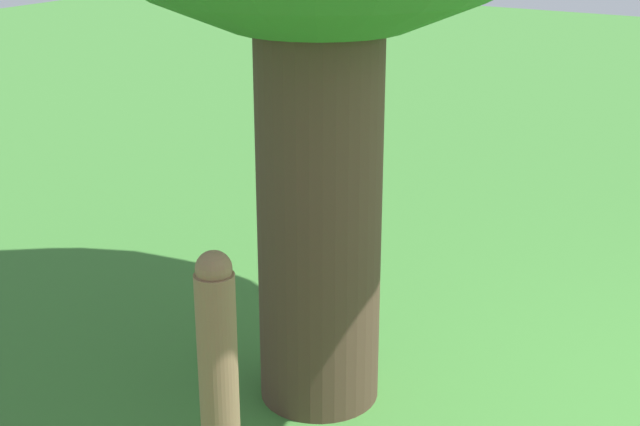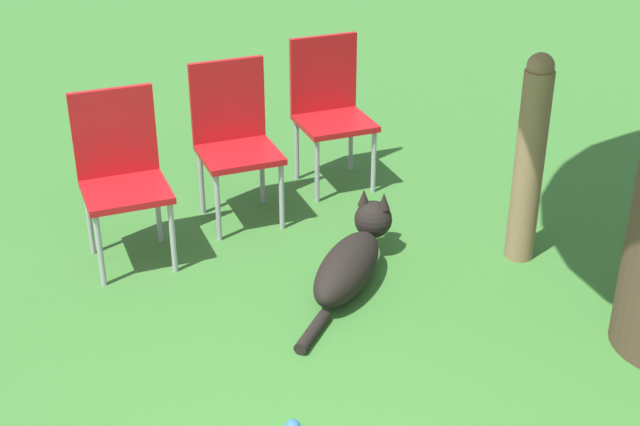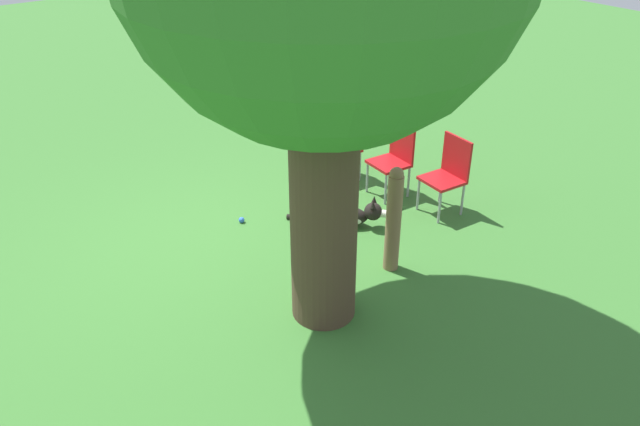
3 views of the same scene
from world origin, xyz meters
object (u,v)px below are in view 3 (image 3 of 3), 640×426
object	(u,v)px
red_chair_1	(395,155)
red_chair_2	(449,171)
tennis_ball	(242,220)
fence_post	(394,219)
dog	(346,214)
red_chair_0	(346,140)

from	to	relation	value
red_chair_1	red_chair_2	size ratio (longest dim) A/B	1.00
red_chair_1	tennis_ball	distance (m)	2.05
fence_post	red_chair_1	world-z (taller)	fence_post
fence_post	tennis_ball	size ratio (longest dim) A/B	17.07
dog	red_chair_1	size ratio (longest dim) A/B	1.01
dog	red_chair_0	world-z (taller)	red_chair_0
dog	red_chair_1	world-z (taller)	red_chair_1
dog	red_chair_0	xyz separation A→B (m)	(-0.80, -0.97, 0.39)
tennis_ball	red_chair_0	bearing A→B (deg)	-173.79
dog	fence_post	distance (m)	1.07
red_chair_0	tennis_ball	size ratio (longest dim) A/B	13.73
red_chair_1	red_chair_2	xyz separation A→B (m)	(-0.19, 0.72, 0.00)
red_chair_1	red_chair_0	bearing A→B (deg)	-70.32
fence_post	red_chair_0	distance (m)	2.15
dog	fence_post	bearing A→B (deg)	-51.69
red_chair_2	tennis_ball	size ratio (longest dim) A/B	13.73
fence_post	red_chair_2	size ratio (longest dim) A/B	1.24
red_chair_0	red_chair_1	size ratio (longest dim) A/B	1.00
dog	tennis_ball	bearing A→B (deg)	-171.25
dog	fence_post	xyz separation A→B (m)	(0.17, 0.95, 0.45)
red_chair_0	red_chair_1	world-z (taller)	same
dog	red_chair_1	xyz separation A→B (m)	(-0.99, -0.25, 0.39)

